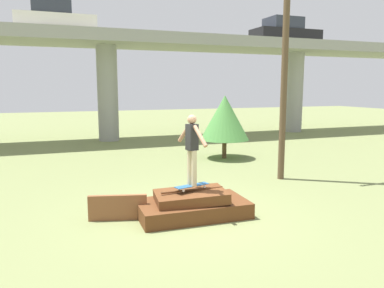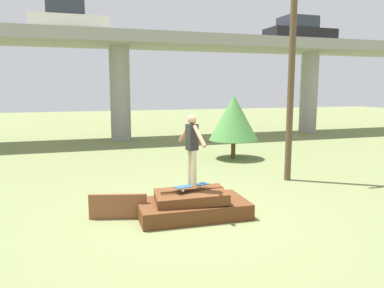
{
  "view_description": "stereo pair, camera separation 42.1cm",
  "coord_description": "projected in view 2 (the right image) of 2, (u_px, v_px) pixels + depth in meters",
  "views": [
    {
      "loc": [
        -2.9,
        -7.7,
        2.91
      ],
      "look_at": [
        -0.01,
        -0.0,
        1.67
      ],
      "focal_mm": 35.0,
      "sensor_mm": 36.0,
      "label": 1
    },
    {
      "loc": [
        -2.5,
        -7.84,
        2.91
      ],
      "look_at": [
        -0.01,
        -0.0,
        1.67
      ],
      "focal_mm": 35.0,
      "sensor_mm": 36.0,
      "label": 2
    }
  ],
  "objects": [
    {
      "name": "ground_plane",
      "position": [
        193.0,
        216.0,
        8.57
      ],
      "size": [
        80.0,
        80.0,
        0.0
      ],
      "primitive_type": "plane",
      "color": "olive"
    },
    {
      "name": "utility_pole",
      "position": [
        293.0,
        42.0,
        11.26
      ],
      "size": [
        1.3,
        0.2,
        8.28
      ],
      "color": "brown",
      "rests_on": "ground_plane"
    },
    {
      "name": "skateboard",
      "position": [
        192.0,
        186.0,
        8.46
      ],
      "size": [
        0.86,
        0.41,
        0.09
      ],
      "color": "#23517F",
      "rests_on": "scrap_pile"
    },
    {
      "name": "car_on_overpass_mid",
      "position": [
        69.0,
        19.0,
        19.01
      ],
      "size": [
        3.82,
        1.86,
        1.46
      ],
      "color": "silver",
      "rests_on": "highway_overpass"
    },
    {
      "name": "tree_behind_left",
      "position": [
        234.0,
        118.0,
        15.25
      ],
      "size": [
        2.01,
        2.01,
        2.6
      ],
      "color": "#4C3823",
      "rests_on": "ground_plane"
    },
    {
      "name": "highway_overpass",
      "position": [
        119.0,
        48.0,
        20.22
      ],
      "size": [
        44.0,
        4.17,
        5.75
      ],
      "color": "gray",
      "rests_on": "ground_plane"
    },
    {
      "name": "skater",
      "position": [
        192.0,
        145.0,
        8.32
      ],
      "size": [
        0.35,
        1.07,
        1.6
      ],
      "color": "#C6B78E",
      "rests_on": "skateboard"
    },
    {
      "name": "scrap_plank_loose",
      "position": [
        118.0,
        206.0,
        8.34
      ],
      "size": [
        1.26,
        0.42,
        0.57
      ],
      "color": "brown",
      "rests_on": "ground_plane"
    },
    {
      "name": "scrap_pile",
      "position": [
        192.0,
        205.0,
        8.52
      ],
      "size": [
        2.51,
        1.41,
        0.64
      ],
      "color": "#5B3319",
      "rests_on": "ground_plane"
    },
    {
      "name": "car_on_overpass_left",
      "position": [
        299.0,
        32.0,
        23.33
      ],
      "size": [
        4.34,
        1.81,
        1.48
      ],
      "color": "black",
      "rests_on": "highway_overpass"
    }
  ]
}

